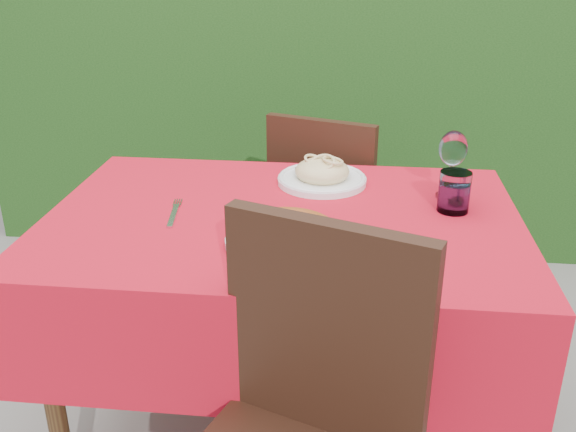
# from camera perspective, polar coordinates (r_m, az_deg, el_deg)

# --- Properties ---
(hedge) EXTENTS (3.20, 0.55, 1.78)m
(hedge) POSITION_cam_1_polar(r_m,az_deg,el_deg) (3.15, 2.89, 14.20)
(hedge) COLOR black
(hedge) RESTS_ON ground
(dining_table) EXTENTS (1.26, 0.86, 0.75)m
(dining_table) POSITION_cam_1_polar(r_m,az_deg,el_deg) (1.77, -0.47, -4.40)
(dining_table) COLOR #442E15
(dining_table) RESTS_ON ground
(chair_near) EXTENTS (0.55, 0.55, 0.95)m
(chair_near) POSITION_cam_1_polar(r_m,az_deg,el_deg) (1.32, 1.27, -18.53)
(chair_near) COLOR black
(chair_near) RESTS_ON ground
(chair_far) EXTENTS (0.50, 0.50, 0.87)m
(chair_far) POSITION_cam_1_polar(r_m,az_deg,el_deg) (2.37, 3.65, 0.42)
(chair_far) COLOR black
(chair_far) RESTS_ON ground
(pizza_plate) EXTENTS (0.29, 0.29, 0.05)m
(pizza_plate) POSITION_cam_1_polar(r_m,az_deg,el_deg) (1.54, -0.35, -1.68)
(pizza_plate) COLOR silver
(pizza_plate) RESTS_ON dining_table
(pasta_plate) EXTENTS (0.27, 0.27, 0.08)m
(pasta_plate) POSITION_cam_1_polar(r_m,az_deg,el_deg) (1.92, 3.05, 3.68)
(pasta_plate) COLOR white
(pasta_plate) RESTS_ON dining_table
(water_glass) EXTENTS (0.08, 0.08, 0.11)m
(water_glass) POSITION_cam_1_polar(r_m,az_deg,el_deg) (1.77, 14.54, 1.94)
(water_glass) COLOR silver
(water_glass) RESTS_ON dining_table
(wine_glass) EXTENTS (0.08, 0.08, 0.19)m
(wine_glass) POSITION_cam_1_polar(r_m,az_deg,el_deg) (1.84, 14.45, 5.59)
(wine_glass) COLOR silver
(wine_glass) RESTS_ON dining_table
(fork) EXTENTS (0.05, 0.20, 0.01)m
(fork) POSITION_cam_1_polar(r_m,az_deg,el_deg) (1.72, -10.17, 0.04)
(fork) COLOR silver
(fork) RESTS_ON dining_table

